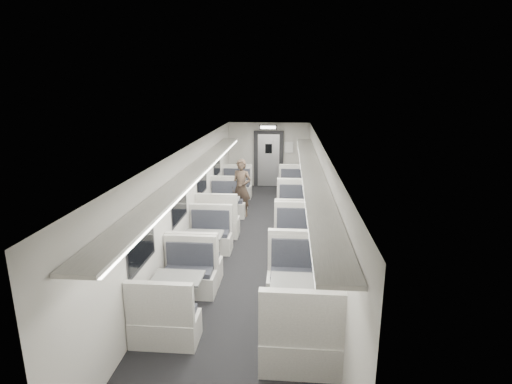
% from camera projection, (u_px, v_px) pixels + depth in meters
% --- Properties ---
extents(room, '(3.24, 12.24, 2.64)m').
position_uv_depth(room, '(255.00, 198.00, 9.17)').
color(room, black).
rests_on(room, ground).
extents(booth_left_a, '(1.02, 2.06, 1.10)m').
position_uv_depth(booth_left_a, '(233.00, 193.00, 12.85)').
color(booth_left_a, beige).
rests_on(booth_left_a, room).
extents(booth_left_b, '(1.06, 2.16, 1.15)m').
position_uv_depth(booth_left_b, '(223.00, 212.00, 10.84)').
color(booth_left_b, beige).
rests_on(booth_left_b, room).
extents(booth_left_c, '(0.99, 2.00, 1.07)m').
position_uv_depth(booth_left_c, '(203.00, 249.00, 8.42)').
color(booth_left_c, beige).
rests_on(booth_left_c, room).
extents(booth_left_d, '(0.97, 1.98, 1.06)m').
position_uv_depth(booth_left_d, '(178.00, 295.00, 6.55)').
color(booth_left_d, beige).
rests_on(booth_left_d, room).
extents(booth_right_a, '(1.11, 2.24, 1.20)m').
position_uv_depth(booth_right_a, '(296.00, 196.00, 12.29)').
color(booth_right_a, beige).
rests_on(booth_right_a, room).
extents(booth_right_b, '(1.08, 2.20, 1.18)m').
position_uv_depth(booth_right_b, '(297.00, 218.00, 10.29)').
color(booth_right_b, beige).
rests_on(booth_right_b, room).
extents(booth_right_c, '(1.08, 2.20, 1.18)m').
position_uv_depth(booth_right_c, '(299.00, 252.00, 8.15)').
color(booth_right_c, beige).
rests_on(booth_right_c, room).
extents(booth_right_d, '(1.15, 2.33, 1.25)m').
position_uv_depth(booth_right_d, '(301.00, 305.00, 6.14)').
color(booth_right_d, beige).
rests_on(booth_right_d, room).
extents(passenger, '(0.71, 0.58, 1.67)m').
position_uv_depth(passenger, '(241.00, 188.00, 11.53)').
color(passenger, black).
rests_on(passenger, room).
extents(window_a, '(0.02, 1.18, 0.84)m').
position_uv_depth(window_a, '(217.00, 163.00, 12.53)').
color(window_a, black).
rests_on(window_a, room).
extents(window_b, '(0.02, 1.18, 0.84)m').
position_uv_depth(window_b, '(202.00, 179.00, 10.41)').
color(window_b, black).
rests_on(window_b, room).
extents(window_c, '(0.02, 1.18, 0.84)m').
position_uv_depth(window_c, '(179.00, 202.00, 8.29)').
color(window_c, black).
rests_on(window_c, room).
extents(window_d, '(0.02, 1.18, 0.84)m').
position_uv_depth(window_d, '(141.00, 242.00, 6.17)').
color(window_d, black).
rests_on(window_d, room).
extents(luggage_rack_left, '(0.46, 10.40, 0.09)m').
position_uv_depth(luggage_rack_left, '(198.00, 169.00, 8.80)').
color(luggage_rack_left, beige).
rests_on(luggage_rack_left, room).
extents(luggage_rack_right, '(0.46, 10.40, 0.09)m').
position_uv_depth(luggage_rack_right, '(311.00, 171.00, 8.60)').
color(luggage_rack_right, beige).
rests_on(luggage_rack_right, room).
extents(vestibule_door, '(1.10, 0.13, 2.10)m').
position_uv_depth(vestibule_door, '(269.00, 159.00, 14.92)').
color(vestibule_door, black).
rests_on(vestibule_door, room).
extents(exit_sign, '(0.62, 0.12, 0.16)m').
position_uv_depth(exit_sign, '(268.00, 127.00, 14.14)').
color(exit_sign, black).
rests_on(exit_sign, room).
extents(wall_notice, '(0.32, 0.02, 0.40)m').
position_uv_depth(wall_notice, '(289.00, 147.00, 14.73)').
color(wall_notice, silver).
rests_on(wall_notice, room).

